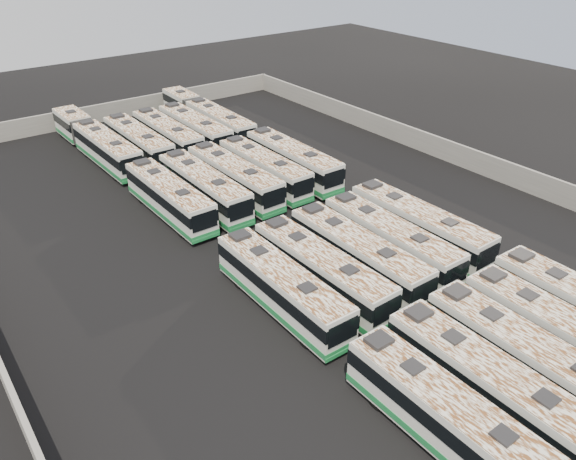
{
  "coord_description": "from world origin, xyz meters",
  "views": [
    {
      "loc": [
        -23.39,
        -30.84,
        22.57
      ],
      "look_at": [
        -1.33,
        -1.32,
        1.6
      ],
      "focal_mm": 35.0,
      "sensor_mm": 36.0,
      "label": 1
    }
  ],
  "objects_px": {
    "bus_midback_left": "(204,187)",
    "bus_midback_far_right": "(293,160)",
    "bus_midfront_far_left": "(282,287)",
    "bus_midfront_left": "(321,271)",
    "bus_midfront_far_right": "(419,226)",
    "bus_midback_right": "(264,169)",
    "bus_front_left": "(491,388)",
    "bus_back_far_left": "(95,141)",
    "bus_midback_far_left": "(170,197)",
    "bus_back_right": "(195,130)",
    "bus_front_far_left": "(451,421)",
    "bus_back_far_right": "(207,116)",
    "bus_front_right": "(564,339)",
    "bus_back_left": "(139,143)",
    "bus_front_center": "(529,362)",
    "bus_midfront_right": "(390,241)",
    "bus_back_center": "(168,136)",
    "bus_midfront_center": "(358,255)",
    "bus_midback_center": "(234,178)"
  },
  "relations": [
    {
      "from": "bus_front_left",
      "to": "bus_back_center",
      "type": "distance_m",
      "value": 43.1
    },
    {
      "from": "bus_front_right",
      "to": "bus_back_left",
      "type": "height_order",
      "value": "bus_back_left"
    },
    {
      "from": "bus_midback_left",
      "to": "bus_midback_center",
      "type": "bearing_deg",
      "value": 3.54
    },
    {
      "from": "bus_midback_far_left",
      "to": "bus_back_far_right",
      "type": "distance_m",
      "value": 21.32
    },
    {
      "from": "bus_front_center",
      "to": "bus_midfront_far_right",
      "type": "xyz_separation_m",
      "value": [
        6.53,
        13.54,
        0.0
      ]
    },
    {
      "from": "bus_midfront_far_left",
      "to": "bus_back_far_left",
      "type": "relative_size",
      "value": 0.64
    },
    {
      "from": "bus_front_right",
      "to": "bus_back_center",
      "type": "bearing_deg",
      "value": 95.03
    },
    {
      "from": "bus_front_far_left",
      "to": "bus_back_right",
      "type": "xyz_separation_m",
      "value": [
        9.8,
        42.96,
        0.06
      ]
    },
    {
      "from": "bus_front_center",
      "to": "bus_midfront_left",
      "type": "xyz_separation_m",
      "value": [
        -3.27,
        13.31,
        -0.04
      ]
    },
    {
      "from": "bus_midfront_left",
      "to": "bus_midback_far_right",
      "type": "relative_size",
      "value": 0.97
    },
    {
      "from": "bus_back_far_left",
      "to": "bus_midfront_far_left",
      "type": "bearing_deg",
      "value": -91.09
    },
    {
      "from": "bus_midback_left",
      "to": "bus_midback_far_right",
      "type": "height_order",
      "value": "bus_midback_far_right"
    },
    {
      "from": "bus_midfront_center",
      "to": "bus_back_center",
      "type": "height_order",
      "value": "bus_midfront_center"
    },
    {
      "from": "bus_midback_far_right",
      "to": "bus_back_right",
      "type": "relative_size",
      "value": 1.01
    },
    {
      "from": "bus_front_left",
      "to": "bus_back_right",
      "type": "distance_m",
      "value": 43.34
    },
    {
      "from": "bus_midback_left",
      "to": "bus_midback_far_right",
      "type": "bearing_deg",
      "value": 0.89
    },
    {
      "from": "bus_midfront_left",
      "to": "bus_midback_right",
      "type": "bearing_deg",
      "value": 67.01
    },
    {
      "from": "bus_front_left",
      "to": "bus_back_far_right",
      "type": "bearing_deg",
      "value": 78.27
    },
    {
      "from": "bus_midback_far_right",
      "to": "bus_back_right",
      "type": "height_order",
      "value": "bus_midback_far_right"
    },
    {
      "from": "bus_front_left",
      "to": "bus_back_center",
      "type": "height_order",
      "value": "bus_front_left"
    },
    {
      "from": "bus_front_far_left",
      "to": "bus_back_center",
      "type": "height_order",
      "value": "bus_back_center"
    },
    {
      "from": "bus_midback_center",
      "to": "bus_back_center",
      "type": "xyz_separation_m",
      "value": [
        0.03,
        13.46,
        -0.01
      ]
    },
    {
      "from": "bus_front_left",
      "to": "bus_midback_far_right",
      "type": "height_order",
      "value": "bus_midback_far_right"
    },
    {
      "from": "bus_midback_left",
      "to": "bus_back_far_left",
      "type": "height_order",
      "value": "bus_midback_left"
    },
    {
      "from": "bus_midback_far_right",
      "to": "bus_back_center",
      "type": "distance_m",
      "value": 15.0
    },
    {
      "from": "bus_front_left",
      "to": "bus_back_far_left",
      "type": "xyz_separation_m",
      "value": [
        -3.38,
        46.23,
        -0.04
      ]
    },
    {
      "from": "bus_front_center",
      "to": "bus_midfront_right",
      "type": "height_order",
      "value": "bus_front_center"
    },
    {
      "from": "bus_midfront_far_left",
      "to": "bus_back_far_right",
      "type": "distance_m",
      "value": 35.45
    },
    {
      "from": "bus_midfront_left",
      "to": "bus_midfront_far_right",
      "type": "height_order",
      "value": "bus_midfront_far_right"
    },
    {
      "from": "bus_midfront_far_left",
      "to": "bus_midback_left",
      "type": "height_order",
      "value": "bus_midback_left"
    },
    {
      "from": "bus_midback_far_left",
      "to": "bus_back_far_left",
      "type": "xyz_separation_m",
      "value": [
        -0.19,
        16.8,
        0.0
      ]
    },
    {
      "from": "bus_front_left",
      "to": "bus_midback_center",
      "type": "distance_m",
      "value": 29.7
    },
    {
      "from": "bus_midback_far_right",
      "to": "bus_front_right",
      "type": "bearing_deg",
      "value": -95.95
    },
    {
      "from": "bus_back_far_left",
      "to": "bus_back_center",
      "type": "bearing_deg",
      "value": -27.32
    },
    {
      "from": "bus_front_right",
      "to": "bus_midback_left",
      "type": "xyz_separation_m",
      "value": [
        -6.4,
        29.47,
        0.0
      ]
    },
    {
      "from": "bus_front_left",
      "to": "bus_back_left",
      "type": "xyz_separation_m",
      "value": [
        -0.07,
        42.81,
        0.0
      ]
    },
    {
      "from": "bus_front_left",
      "to": "bus_midback_right",
      "type": "xyz_separation_m",
      "value": [
        6.56,
        29.56,
        -0.06
      ]
    },
    {
      "from": "bus_midfront_center",
      "to": "bus_midback_left",
      "type": "relative_size",
      "value": 1.0
    },
    {
      "from": "bus_midfront_far_right",
      "to": "bus_midback_far_left",
      "type": "xyz_separation_m",
      "value": [
        -12.92,
        15.94,
        -0.05
      ]
    },
    {
      "from": "bus_back_right",
      "to": "bus_back_left",
      "type": "bearing_deg",
      "value": -179.88
    },
    {
      "from": "bus_midfront_far_right",
      "to": "bus_midback_right",
      "type": "bearing_deg",
      "value": 100.37
    },
    {
      "from": "bus_front_far_left",
      "to": "bus_midfront_left",
      "type": "distance_m",
      "value": 13.76
    },
    {
      "from": "bus_midfront_far_left",
      "to": "bus_back_left",
      "type": "xyz_separation_m",
      "value": [
        3.2,
        29.47,
        0.04
      ]
    },
    {
      "from": "bus_front_far_left",
      "to": "bus_back_far_right",
      "type": "relative_size",
      "value": 0.64
    },
    {
      "from": "bus_midfront_far_right",
      "to": "bus_midback_right",
      "type": "distance_m",
      "value": 16.38
    },
    {
      "from": "bus_midback_right",
      "to": "bus_front_left",
      "type": "bearing_deg",
      "value": -103.02
    },
    {
      "from": "bus_midfront_center",
      "to": "bus_midback_far_left",
      "type": "height_order",
      "value": "bus_midfront_center"
    },
    {
      "from": "bus_back_right",
      "to": "bus_midback_right",
      "type": "bearing_deg",
      "value": -89.95
    },
    {
      "from": "bus_midfront_far_left",
      "to": "bus_midback_far_right",
      "type": "xyz_separation_m",
      "value": [
        13.11,
        16.12,
        0.06
      ]
    },
    {
      "from": "bus_front_center",
      "to": "bus_back_left",
      "type": "relative_size",
      "value": 1.01
    }
  ]
}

